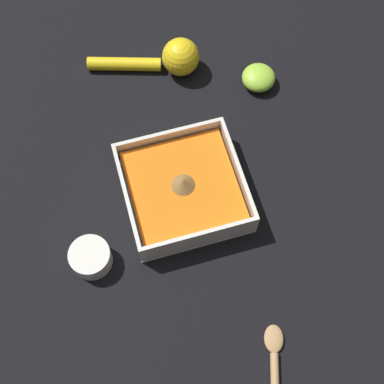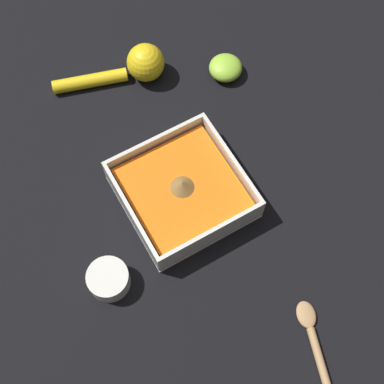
% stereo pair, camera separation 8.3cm
% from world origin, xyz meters
% --- Properties ---
extents(ground_plane, '(4.00, 4.00, 0.00)m').
position_xyz_m(ground_plane, '(0.00, 0.00, 0.00)').
color(ground_plane, black).
extents(square_dish, '(0.18, 0.18, 0.06)m').
position_xyz_m(square_dish, '(-0.03, 0.03, 0.02)').
color(square_dish, silver).
rests_on(square_dish, ground_plane).
extents(spice_bowl, '(0.06, 0.06, 0.03)m').
position_xyz_m(spice_bowl, '(0.04, -0.13, 0.02)').
color(spice_bowl, silver).
rests_on(spice_bowl, ground_plane).
extents(lemon_squeezer, '(0.09, 0.19, 0.07)m').
position_xyz_m(lemon_squeezer, '(-0.28, 0.08, 0.03)').
color(lemon_squeezer, yellow).
rests_on(lemon_squeezer, ground_plane).
extents(lemon_half, '(0.06, 0.06, 0.03)m').
position_xyz_m(lemon_half, '(-0.21, 0.22, 0.02)').
color(lemon_half, '#93CC38').
rests_on(lemon_half, ground_plane).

